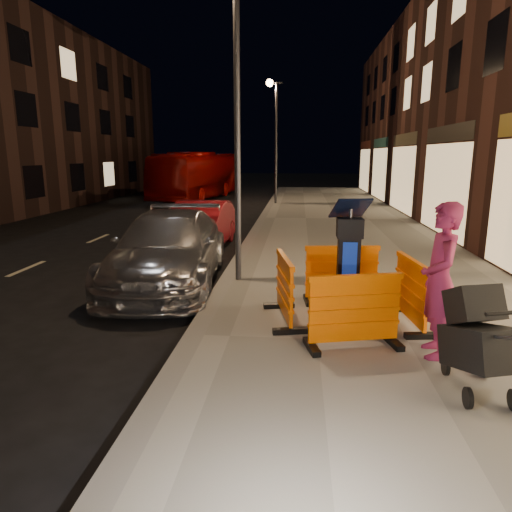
# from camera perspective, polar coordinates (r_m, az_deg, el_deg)

# --- Properties ---
(ground_plane) EXTENTS (120.00, 120.00, 0.00)m
(ground_plane) POSITION_cam_1_polar(r_m,az_deg,el_deg) (6.75, -7.71, -10.89)
(ground_plane) COLOR black
(ground_plane) RESTS_ON ground
(sidewalk) EXTENTS (6.00, 60.00, 0.15)m
(sidewalk) POSITION_cam_1_polar(r_m,az_deg,el_deg) (6.74, 18.47, -10.80)
(sidewalk) COLOR gray
(sidewalk) RESTS_ON ground
(kerb) EXTENTS (0.30, 60.00, 0.15)m
(kerb) POSITION_cam_1_polar(r_m,az_deg,el_deg) (6.72, -7.73, -10.30)
(kerb) COLOR slate
(kerb) RESTS_ON ground
(parking_kiosk) EXTENTS (0.65, 0.65, 1.80)m
(parking_kiosk) POSITION_cam_1_polar(r_m,az_deg,el_deg) (6.99, 11.45, -1.12)
(parking_kiosk) COLOR black
(parking_kiosk) RESTS_ON sidewalk
(barrier_front) EXTENTS (1.38, 0.83, 1.00)m
(barrier_front) POSITION_cam_1_polar(r_m,az_deg,el_deg) (6.20, 12.19, -6.78)
(barrier_front) COLOR #FC6600
(barrier_front) RESTS_ON sidewalk
(barrier_back) EXTENTS (1.34, 0.66, 1.00)m
(barrier_back) POSITION_cam_1_polar(r_m,az_deg,el_deg) (8.00, 10.63, -2.28)
(barrier_back) COLOR #FC6600
(barrier_back) RESTS_ON sidewalk
(barrier_kerbside) EXTENTS (0.77, 1.36, 1.00)m
(barrier_kerbside) POSITION_cam_1_polar(r_m,az_deg,el_deg) (7.05, 3.59, -4.11)
(barrier_kerbside) COLOR #FC6600
(barrier_kerbside) RESTS_ON sidewalk
(barrier_bldgside) EXTENTS (0.68, 1.34, 1.00)m
(barrier_bldgside) POSITION_cam_1_polar(r_m,az_deg,el_deg) (7.26, 18.81, -4.30)
(barrier_bldgside) COLOR #FC6600
(barrier_bldgside) RESTS_ON sidewalk
(car_silver) EXTENTS (2.49, 5.26, 1.48)m
(car_silver) POSITION_cam_1_polar(r_m,az_deg,el_deg) (9.90, -10.69, -3.30)
(car_silver) COLOR #B8B8BD
(car_silver) RESTS_ON ground
(car_red) EXTENTS (1.58, 4.17, 1.36)m
(car_red) POSITION_cam_1_polar(r_m,az_deg,el_deg) (13.27, -6.95, 0.88)
(car_red) COLOR maroon
(car_red) RESTS_ON ground
(bus_doubledecker) EXTENTS (3.73, 10.26, 2.79)m
(bus_doubledecker) POSITION_cam_1_polar(r_m,az_deg,el_deg) (28.58, -7.09, 7.15)
(bus_doubledecker) COLOR #870502
(bus_doubledecker) RESTS_ON ground
(man) EXTENTS (0.52, 0.75, 1.97)m
(man) POSITION_cam_1_polar(r_m,az_deg,el_deg) (6.14, 21.99, -2.88)
(man) COLOR #90214B
(man) RESTS_ON sidewalk
(stroller) EXTENTS (0.80, 1.02, 1.11)m
(stroller) POSITION_cam_1_polar(r_m,az_deg,el_deg) (5.53, 26.26, -9.66)
(stroller) COLOR black
(stroller) RESTS_ON sidewalk
(street_lamp_mid) EXTENTS (0.12, 0.12, 6.00)m
(street_lamp_mid) POSITION_cam_1_polar(r_m,az_deg,el_deg) (9.11, -2.36, 15.58)
(street_lamp_mid) COLOR #3F3F44
(street_lamp_mid) RESTS_ON sidewalk
(street_lamp_far) EXTENTS (0.12, 0.12, 6.00)m
(street_lamp_far) POSITION_cam_1_polar(r_m,az_deg,el_deg) (24.06, 2.53, 13.74)
(street_lamp_far) COLOR #3F3F44
(street_lamp_far) RESTS_ON sidewalk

